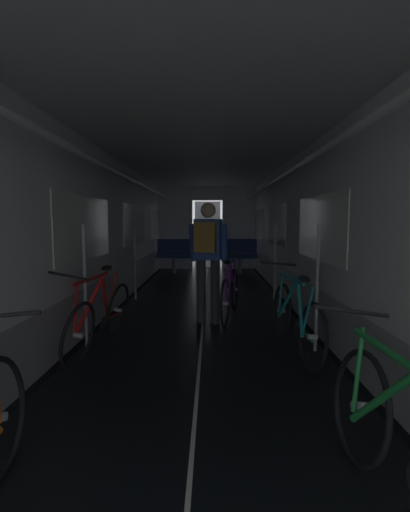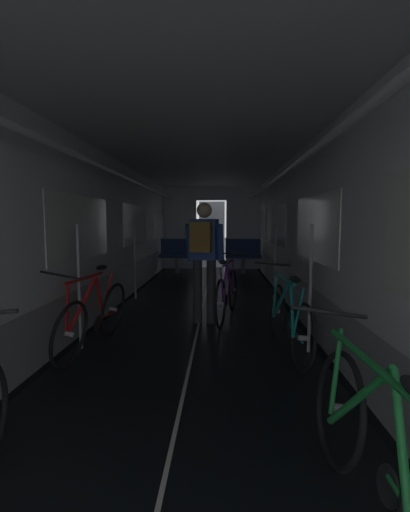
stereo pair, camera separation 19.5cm
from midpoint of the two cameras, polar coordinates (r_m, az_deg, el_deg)
ground_plane at (r=2.30m, az=-5.45°, el=-32.95°), size 60.00×60.00×0.00m
train_car_shell at (r=5.40m, az=-1.30°, el=8.37°), size 3.14×12.34×2.57m
bench_seat_far_left at (r=9.96m, az=-5.45°, el=0.54°), size 0.98×0.51×0.95m
bench_seat_far_right at (r=9.92m, az=4.93°, el=0.52°), size 0.98×0.51×0.95m
bicycle_red at (r=4.22m, az=-17.50°, el=-9.13°), size 0.53×1.69×0.96m
bicycle_teal at (r=4.07m, az=12.67°, el=-9.53°), size 0.45×1.69×0.95m
person_cyclist_aisle at (r=4.96m, az=-0.70°, el=0.74°), size 0.56×0.44×1.69m
bicycle_purple_in_aisle at (r=5.32m, az=2.96°, el=-5.82°), size 0.50×1.67×0.94m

